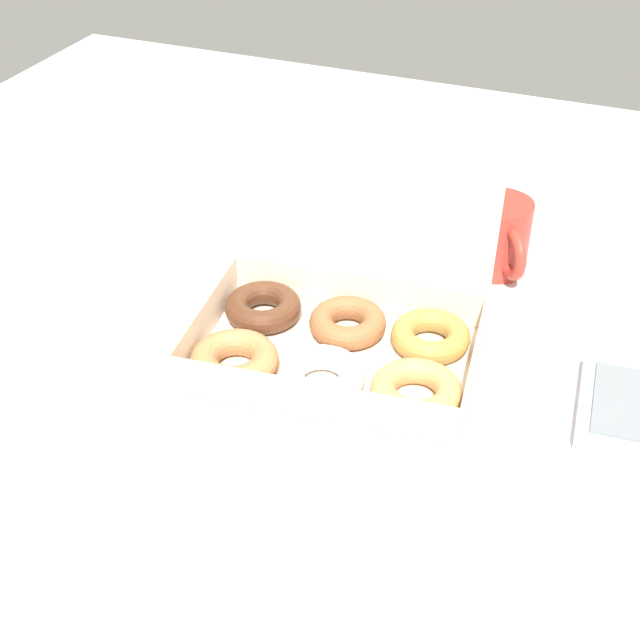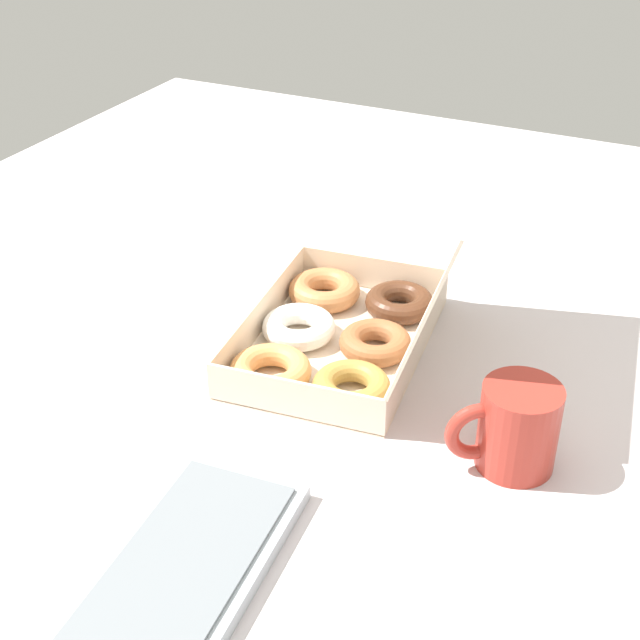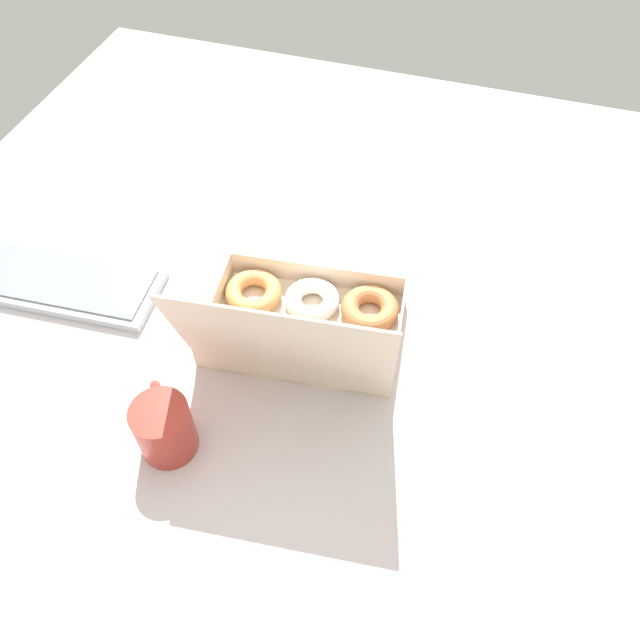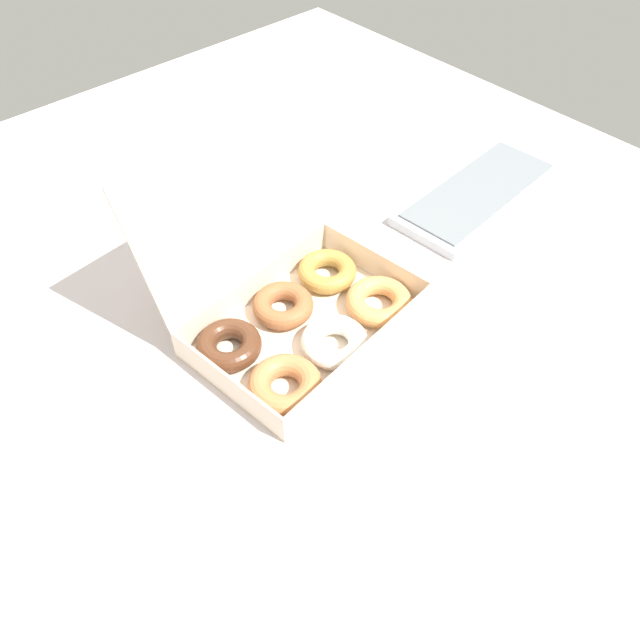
% 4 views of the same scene
% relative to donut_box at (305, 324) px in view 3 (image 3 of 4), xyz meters
% --- Properties ---
extents(ground_plane, '(1.80, 1.80, 0.02)m').
position_rel_donut_box_xyz_m(ground_plane, '(-0.04, 0.00, -0.04)').
color(ground_plane, silver).
extents(donut_box, '(0.37, 0.34, 0.27)m').
position_rel_donut_box_xyz_m(donut_box, '(0.00, 0.00, 0.00)').
color(donut_box, beige).
rests_on(donut_box, ground_plane).
extents(keyboard, '(0.37, 0.17, 0.02)m').
position_rel_donut_box_xyz_m(keyboard, '(0.47, 0.02, -0.02)').
color(keyboard, '#B2BDC5').
rests_on(keyboard, ground_plane).
extents(coffee_mug, '(0.10, 0.12, 0.10)m').
position_rel_donut_box_xyz_m(coffee_mug, '(0.14, 0.26, 0.02)').
color(coffee_mug, '#AC3327').
rests_on(coffee_mug, ground_plane).
extents(paper_napkin, '(0.14, 0.13, 0.00)m').
position_rel_donut_box_xyz_m(paper_napkin, '(0.18, -0.26, -0.03)').
color(paper_napkin, white).
rests_on(paper_napkin, ground_plane).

